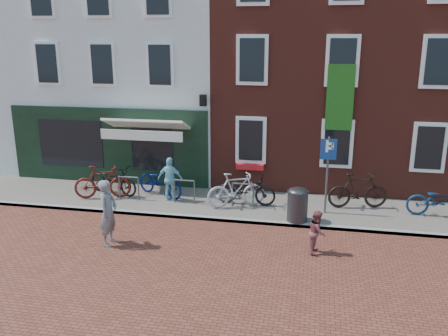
% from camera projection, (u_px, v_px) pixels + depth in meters
% --- Properties ---
extents(ground, '(80.00, 80.00, 0.00)m').
position_uv_depth(ground, '(221.00, 222.00, 14.75)').
color(ground, brown).
extents(sidewalk, '(24.00, 3.00, 0.10)m').
position_uv_depth(sidewalk, '(259.00, 206.00, 15.96)').
color(sidewalk, slate).
rests_on(sidewalk, ground).
extents(building_stucco, '(8.00, 8.00, 9.00)m').
position_uv_depth(building_stucco, '(142.00, 61.00, 21.09)').
color(building_stucco, silver).
rests_on(building_stucco, ground).
extents(building_brick_mid, '(6.00, 8.00, 10.00)m').
position_uv_depth(building_brick_mid, '(302.00, 51.00, 19.64)').
color(building_brick_mid, maroon).
rests_on(building_brick_mid, ground).
extents(litter_bin, '(0.62, 0.62, 1.15)m').
position_uv_depth(litter_bin, '(298.00, 203.00, 14.41)').
color(litter_bin, '#343336').
rests_on(litter_bin, sidewalk).
extents(parking_sign, '(0.50, 0.07, 2.49)m').
position_uv_depth(parking_sign, '(328.00, 162.00, 14.79)').
color(parking_sign, '#4C4C4F').
rests_on(parking_sign, sidewalk).
extents(woman, '(0.47, 0.69, 1.86)m').
position_uv_depth(woman, '(108.00, 213.00, 12.94)').
color(woman, slate).
rests_on(woman, ground).
extents(boy, '(0.45, 0.57, 1.17)m').
position_uv_depth(boy, '(317.00, 232.00, 12.52)').
color(boy, brown).
rests_on(boy, ground).
extents(cafe_person, '(0.90, 0.40, 1.52)m').
position_uv_depth(cafe_person, '(170.00, 179.00, 16.20)').
color(cafe_person, '#8ACEE1').
rests_on(cafe_person, sidewalk).
extents(bicycle_0, '(2.13, 1.21, 1.06)m').
position_uv_depth(bicycle_0, '(113.00, 180.00, 16.93)').
color(bicycle_0, black).
rests_on(bicycle_0, sidewalk).
extents(bicycle_1, '(2.04, 1.10, 1.18)m').
position_uv_depth(bicycle_1, '(102.00, 182.00, 16.47)').
color(bicycle_1, '#59150F').
rests_on(bicycle_1, sidewalk).
extents(bicycle_2, '(2.13, 1.49, 1.06)m').
position_uv_depth(bicycle_2, '(160.00, 181.00, 16.73)').
color(bicycle_2, '#061054').
rests_on(bicycle_2, sidewalk).
extents(bicycle_3, '(2.02, 1.29, 1.18)m').
position_uv_depth(bicycle_3, '(236.00, 190.00, 15.62)').
color(bicycle_3, '#ACACAF').
rests_on(bicycle_3, sidewalk).
extents(bicycle_4, '(2.02, 0.72, 1.06)m').
position_uv_depth(bicycle_4, '(246.00, 189.00, 15.87)').
color(bicycle_4, black).
rests_on(bicycle_4, sidewalk).
extents(bicycle_5, '(2.03, 0.94, 1.18)m').
position_uv_depth(bicycle_5, '(358.00, 191.00, 15.54)').
color(bicycle_5, black).
rests_on(bicycle_5, sidewalk).
extents(bicycle_6, '(2.03, 0.75, 1.06)m').
position_uv_depth(bicycle_6, '(440.00, 201.00, 14.78)').
color(bicycle_6, '#0B2B4B').
rests_on(bicycle_6, sidewalk).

